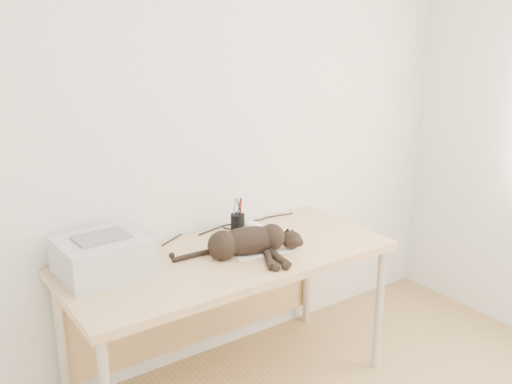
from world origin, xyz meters
TOP-DOWN VIEW (x-y plane):
  - wall_back at (0.00, 1.75)m, footprint 3.50×0.00m
  - desk at (0.00, 1.48)m, footprint 1.60×0.70m
  - printer at (-0.57, 1.53)m, footprint 0.39×0.34m
  - papers at (0.16, 1.38)m, footprint 0.39×0.32m
  - cat at (0.07, 1.34)m, footprint 0.62×0.40m
  - mug at (-0.31, 1.67)m, footprint 0.13×0.13m
  - pen_cup at (0.20, 1.62)m, footprint 0.07×0.07m
  - remote_grey at (0.26, 1.52)m, footprint 0.05×0.16m
  - remote_black at (0.11, 1.50)m, footprint 0.07×0.20m
  - mouse at (0.32, 1.66)m, footprint 0.10×0.13m
  - cable_tangle at (0.00, 1.70)m, footprint 1.36×0.08m

SIDE VIEW (x-z plane):
  - desk at x=0.00m, z-range 0.24..0.98m
  - papers at x=0.16m, z-range 0.74..0.75m
  - cable_tangle at x=0.00m, z-range 0.74..0.75m
  - remote_grey at x=0.26m, z-range 0.74..0.76m
  - remote_black at x=0.11m, z-range 0.74..0.76m
  - mouse at x=0.32m, z-range 0.74..0.78m
  - mug at x=-0.31m, z-range 0.74..0.83m
  - pen_cup at x=0.20m, z-range 0.70..0.89m
  - cat at x=0.07m, z-range 0.73..0.88m
  - printer at x=-0.57m, z-range 0.74..0.92m
  - wall_back at x=0.00m, z-range -0.45..3.05m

